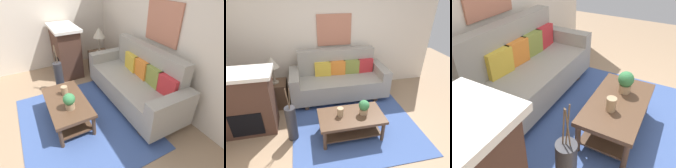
# 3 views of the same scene
# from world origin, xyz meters

# --- Properties ---
(ground_plane) EXTENTS (8.85, 8.85, 0.00)m
(ground_plane) POSITION_xyz_m (0.00, 0.00, 0.00)
(ground_plane) COLOR #9E7F60
(wall_back) EXTENTS (4.85, 0.10, 2.70)m
(wall_back) POSITION_xyz_m (0.00, 2.13, 1.35)
(wall_back) COLOR beige
(wall_back) RESTS_ON ground_plane
(area_rug) EXTENTS (2.31, 1.95, 0.01)m
(area_rug) POSITION_xyz_m (0.00, 0.50, 0.01)
(area_rug) COLOR #3D5693
(area_rug) RESTS_ON ground_plane
(couch) EXTENTS (2.14, 0.84, 1.08)m
(couch) POSITION_xyz_m (-0.09, 1.59, 0.43)
(couch) COLOR gray
(couch) RESTS_ON ground_plane
(throw_pillow_mustard) EXTENTS (0.37, 0.16, 0.32)m
(throw_pillow_mustard) POSITION_xyz_m (-0.42, 1.72, 0.68)
(throw_pillow_mustard) COLOR gold
(throw_pillow_mustard) RESTS_ON couch
(throw_pillow_orange) EXTENTS (0.37, 0.16, 0.32)m
(throw_pillow_orange) POSITION_xyz_m (-0.09, 1.72, 0.68)
(throw_pillow_orange) COLOR orange
(throw_pillow_orange) RESTS_ON couch
(throw_pillow_olive) EXTENTS (0.37, 0.15, 0.32)m
(throw_pillow_olive) POSITION_xyz_m (0.24, 1.72, 0.68)
(throw_pillow_olive) COLOR olive
(throw_pillow_olive) RESTS_ON couch
(throw_pillow_crimson) EXTENTS (0.37, 0.14, 0.32)m
(throw_pillow_crimson) POSITION_xyz_m (0.57, 1.72, 0.68)
(throw_pillow_crimson) COLOR red
(throw_pillow_crimson) RESTS_ON couch
(coffee_table) EXTENTS (1.10, 0.60, 0.43)m
(coffee_table) POSITION_xyz_m (-0.14, 0.30, 0.31)
(coffee_table) COLOR #513826
(coffee_table) RESTS_ON ground_plane
(tabletop_vase) EXTENTS (0.11, 0.11, 0.15)m
(tabletop_vase) POSITION_xyz_m (-0.33, 0.33, 0.51)
(tabletop_vase) COLOR tan
(tabletop_vase) RESTS_ON coffee_table
(potted_plant_tabletop) EXTENTS (0.18, 0.18, 0.26)m
(potted_plant_tabletop) POSITION_xyz_m (0.07, 0.30, 0.57)
(potted_plant_tabletop) COLOR tan
(potted_plant_tabletop) RESTS_ON coffee_table
(side_table) EXTENTS (0.44, 0.44, 0.56)m
(side_table) POSITION_xyz_m (-1.46, 1.50, 0.28)
(side_table) COLOR #513826
(side_table) RESTS_ON ground_plane
(table_lamp) EXTENTS (0.28, 0.28, 0.57)m
(table_lamp) POSITION_xyz_m (-1.46, 1.50, 0.99)
(table_lamp) COLOR gray
(table_lamp) RESTS_ON side_table
(fireplace) EXTENTS (1.02, 0.58, 1.16)m
(fireplace) POSITION_xyz_m (-1.88, 0.81, 0.59)
(fireplace) COLOR #472D23
(fireplace) RESTS_ON ground_plane
(floor_vase) EXTENTS (0.17, 0.17, 0.65)m
(floor_vase) POSITION_xyz_m (-1.14, 0.42, 0.32)
(floor_vase) COLOR #2D2D33
(floor_vase) RESTS_ON ground_plane
(floor_vase_branch_a) EXTENTS (0.04, 0.02, 0.36)m
(floor_vase_branch_a) POSITION_xyz_m (-1.12, 0.42, 0.83)
(floor_vase_branch_a) COLOR brown
(floor_vase_branch_a) RESTS_ON floor_vase
(floor_vase_branch_b) EXTENTS (0.03, 0.04, 0.36)m
(floor_vase_branch_b) POSITION_xyz_m (-1.15, 0.44, 0.83)
(floor_vase_branch_b) COLOR brown
(floor_vase_branch_b) RESTS_ON floor_vase
(floor_vase_branch_c) EXTENTS (0.04, 0.04, 0.36)m
(floor_vase_branch_c) POSITION_xyz_m (-1.15, 0.40, 0.83)
(floor_vase_branch_c) COLOR brown
(floor_vase_branch_c) RESTS_ON floor_vase
(framed_painting) EXTENTS (0.78, 0.03, 0.69)m
(framed_painting) POSITION_xyz_m (-0.09, 2.06, 1.45)
(framed_painting) COLOR #B77056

